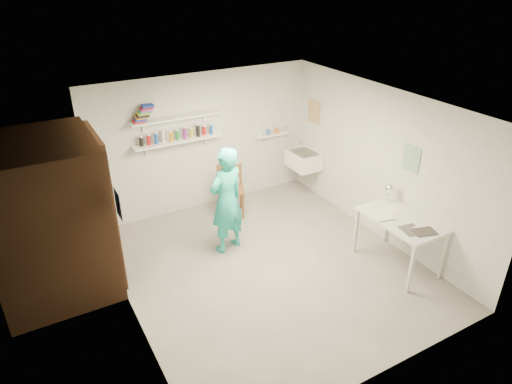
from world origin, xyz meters
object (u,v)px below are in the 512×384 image
wall_clock (224,177)px  desk_lamp (390,188)px  belfast_sink (304,160)px  man (227,201)px  work_table (398,242)px  wooden_chair (230,189)px

wall_clock → desk_lamp: (2.08, -1.33, -0.11)m
belfast_sink → wall_clock: 2.17m
man → desk_lamp: man is taller
man → work_table: 2.56m
belfast_sink → wooden_chair: (-1.55, -0.04, -0.21)m
belfast_sink → wall_clock: size_ratio=2.00×
wooden_chair → belfast_sink: bearing=23.7°
wooden_chair → desk_lamp: desk_lamp is taller
wall_clock → man: bearing=-123.9°
wooden_chair → work_table: 2.90m
wall_clock → desk_lamp: size_ratio=2.05×
man → desk_lamp: size_ratio=11.39×
man → wooden_chair: (0.51, 0.92, -0.35)m
belfast_sink → work_table: belfast_sink is taller
work_table → desk_lamp: bearing=67.6°
wall_clock → desk_lamp: 2.47m
work_table → desk_lamp: desk_lamp is taller
work_table → desk_lamp: (0.19, 0.47, 0.61)m
man → work_table: bearing=123.8°
belfast_sink → wooden_chair: size_ratio=0.61×
belfast_sink → work_table: (-0.11, -2.56, -0.31)m
wall_clock → wooden_chair: size_ratio=0.31×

